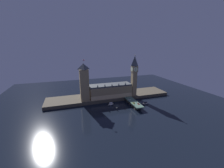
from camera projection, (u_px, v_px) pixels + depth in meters
ground_plane at (117, 106)px, 217.26m from camera, size 400.00×400.00×0.00m
embankment at (110, 96)px, 252.34m from camera, size 220.00×42.00×5.25m
parliament_hall at (110, 90)px, 242.39m from camera, size 73.46×24.10×26.47m
clock_tower at (134, 75)px, 241.35m from camera, size 10.24×10.35×72.27m
victoria_tower at (84, 82)px, 220.33m from camera, size 14.18×14.18×66.63m
bridge at (133, 103)px, 219.42m from camera, size 12.30×46.00×6.31m
car_northbound_lead at (130, 99)px, 226.17m from camera, size 2.05×4.31×1.53m
car_northbound_trail at (134, 103)px, 212.66m from camera, size 2.11×4.30×1.33m
car_southbound_lead at (139, 104)px, 209.12m from camera, size 1.85×4.74×1.44m
pedestrian_near_rail at (133, 104)px, 207.73m from camera, size 0.38×0.38×1.60m
street_lamp_near at (135, 103)px, 202.54m from camera, size 1.34×0.60×6.54m
street_lamp_mid at (137, 99)px, 219.48m from camera, size 1.34×0.60×6.51m
street_lamp_far at (127, 96)px, 229.50m from camera, size 1.34×0.60×6.83m
boat_upstream at (111, 104)px, 221.16m from camera, size 10.69×6.16×4.28m
boat_downstream at (145, 103)px, 224.69m from camera, size 10.62×5.98×4.05m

